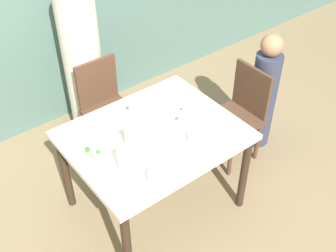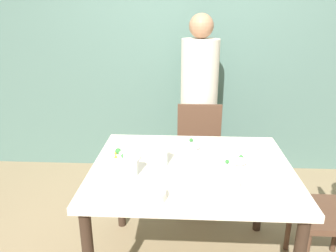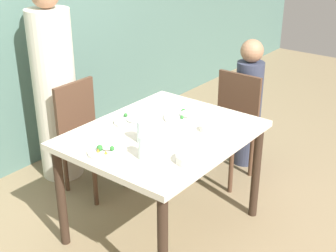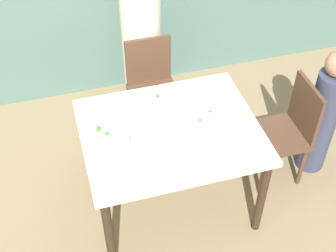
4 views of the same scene
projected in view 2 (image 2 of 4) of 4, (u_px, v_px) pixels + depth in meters
The scene contains 14 objects.
wall_back at pixel (191, 40), 3.18m from camera, with size 10.00×0.06×2.70m.
dining_table at pixel (191, 179), 1.98m from camera, with size 1.18×0.96×0.75m.
chair_adult_spot at pixel (199, 152), 2.81m from camera, with size 0.40×0.40×0.86m.
person_adult at pixel (199, 111), 3.04m from camera, with size 0.34×0.34×1.60m.
bowl_curry at pixel (148, 194), 1.60m from camera, with size 0.17×0.17×0.05m.
plate_rice_adult at pixel (191, 147), 2.17m from camera, with size 0.27×0.27×0.05m.
plate_rice_child at pixel (122, 156), 2.04m from camera, with size 0.23×0.23×0.06m.
plate_noodles at pixel (235, 163), 1.95m from camera, with size 0.27×0.27×0.05m.
bowl_rice_small at pixel (229, 182), 1.71m from camera, with size 0.12×0.12×0.04m.
glass_water_tall at pixel (161, 154), 1.93m from camera, with size 0.08×0.08×0.14m.
glass_water_short at pixel (130, 164), 1.81m from camera, with size 0.08×0.08×0.14m.
napkin_folded at pixel (251, 151), 2.14m from camera, with size 0.14×0.14×0.01m.
fork_steel at pixel (201, 193), 1.65m from camera, with size 0.18×0.04×0.01m.
spoon_steel at pixel (180, 175), 1.83m from camera, with size 0.18×0.05×0.01m.
Camera 2 is at (-0.05, -1.76, 1.63)m, focal length 35.00 mm.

